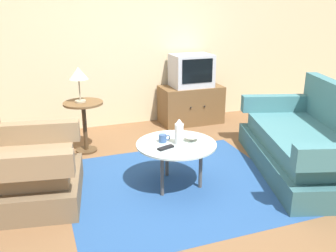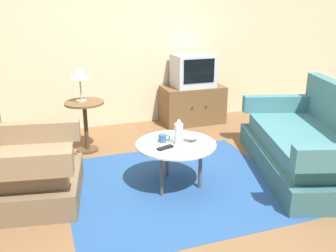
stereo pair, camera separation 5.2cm
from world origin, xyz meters
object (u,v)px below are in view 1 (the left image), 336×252
tv_stand (191,104)px  mug (163,138)px  coffee_table (176,147)px  tv_remote_dark (166,148)px  vase (179,132)px  bowl (192,138)px  armchair (21,170)px  television (191,71)px  couch (310,145)px  side_table (84,117)px  table_lamp (78,75)px

tv_stand → mug: 2.07m
coffee_table → tv_remote_dark: (-0.14, -0.09, 0.05)m
vase → bowl: vase is taller
armchair → television: size_ratio=1.87×
couch → television: 2.12m
armchair → mug: size_ratio=9.19×
tv_stand → side_table: bearing=-159.7°
side_table → television: television is taller
bowl → tv_stand: bearing=66.6°
side_table → table_lamp: bearing=146.5°
side_table → coffee_table: bearing=-59.6°
couch → vase: (-1.47, 0.13, 0.29)m
table_lamp → vase: 1.52m
bowl → television: bearing=66.7°
coffee_table → tv_remote_dark: 0.18m
couch → tv_remote_dark: (-1.64, 0.06, 0.18)m
couch → vase: size_ratio=8.11×
armchair → mug: 1.34m
armchair → vase: (1.45, -0.23, 0.27)m
armchair → bowl: (1.60, -0.20, 0.17)m
table_lamp → mug: table_lamp is taller
coffee_table → television: (0.96, 1.84, 0.38)m
coffee_table → table_lamp: (-0.74, 1.24, 0.54)m
table_lamp → vase: size_ratio=1.63×
coffee_table → vase: bearing=-49.8°
armchair → television: 2.93m
mug → bowl: size_ratio=0.76×
table_lamp → vase: bearing=-58.9°
armchair → coffee_table: bearing=91.7°
vase → mug: bearing=142.5°
armchair → tv_remote_dark: armchair is taller
coffee_table → table_lamp: table_lamp is taller
couch → tv_remote_dark: bearing=104.9°
mug → television: bearing=58.8°
table_lamp → tv_remote_dark: size_ratio=2.38×
side_table → television: 1.82m
vase → tv_remote_dark: 0.21m
coffee_table → bowl: 0.18m
table_lamp → vase: table_lamp is taller
side_table → tv_stand: (1.67, 0.62, -0.17)m
table_lamp → armchair: bearing=-123.9°
coffee_table → television: bearing=62.5°
couch → table_lamp: (-2.23, 1.39, 0.67)m
side_table → table_lamp: size_ratio=1.51×
television → mug: bearing=-121.2°
couch → side_table: (-2.21, 1.37, 0.16)m
bowl → tv_remote_dark: bearing=-160.8°
coffee_table → bowl: bowl is taller
bowl → tv_remote_dark: size_ratio=0.91×
armchair → television: (2.39, 1.63, 0.49)m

